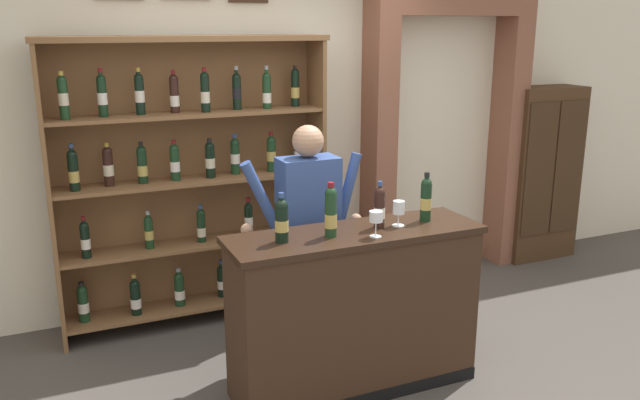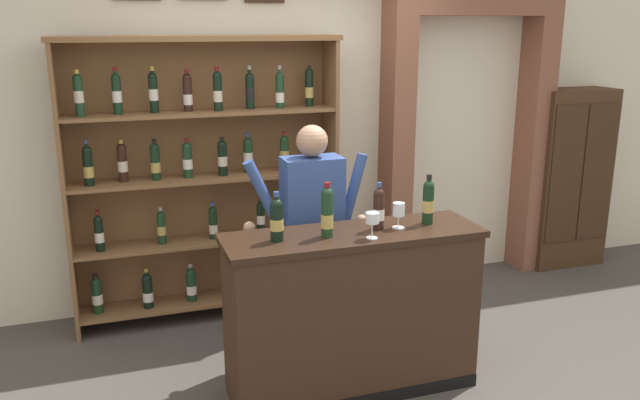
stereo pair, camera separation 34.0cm
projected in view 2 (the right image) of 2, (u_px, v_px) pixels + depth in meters
The scene contains 13 objects.
ground_plane at pixel (349, 389), 4.11m from camera, with size 14.00×14.00×0.02m, color #47423D.
back_wall at pixel (274, 80), 5.21m from camera, with size 12.00×0.19×3.55m.
wine_shelf at pixel (204, 173), 4.88m from camera, with size 2.04×0.35×2.14m.
archway_doorway at pixel (463, 116), 5.69m from camera, with size 1.54×0.45×2.57m.
side_cabinet at pixel (567, 178), 6.07m from camera, with size 0.73×0.38×1.65m.
tasting_counter at pixel (352, 312), 3.98m from camera, with size 1.56×0.48×1.03m.
shopkeeper at pixel (312, 218), 4.29m from camera, with size 0.85×0.22×1.60m.
tasting_bottle_super_tuscan at pixel (277, 219), 3.66m from camera, with size 0.08×0.08×0.29m.
tasting_bottle_bianco at pixel (327, 212), 3.73m from camera, with size 0.07×0.07×0.32m.
tasting_bottle_grappa at pixel (379, 208), 3.87m from camera, with size 0.07×0.07×0.29m.
tasting_bottle_brunello at pixel (428, 201), 3.97m from camera, with size 0.07×0.07×0.31m.
wine_glass_spare at pixel (372, 219), 3.70m from camera, with size 0.08×0.08×0.15m.
wine_glass_left at pixel (399, 211), 3.90m from camera, with size 0.08×0.08×0.16m.
Camera 2 is at (-1.33, -3.41, 2.22)m, focal length 36.64 mm.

